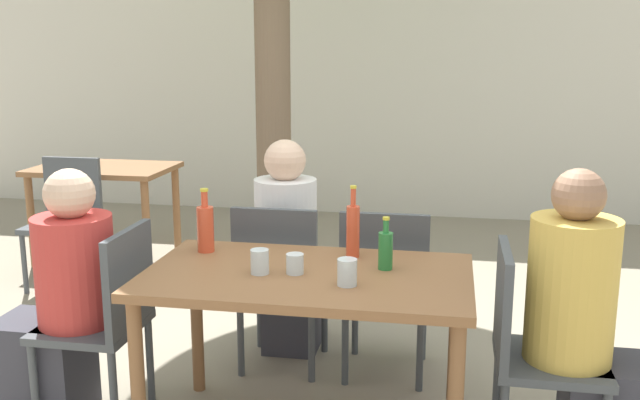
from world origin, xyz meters
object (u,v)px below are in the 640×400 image
(dining_table_back, at_px, (104,181))
(patio_chair_4, at_px, (67,213))
(patio_chair_0, at_px, (108,313))
(drinking_glass_2, at_px, (295,264))
(person_seated_0, at_px, (60,307))
(green_bottle_2, at_px, (386,249))
(drinking_glass_0, at_px, (260,262))
(person_seated_2, at_px, (290,259))
(patio_chair_2, at_px, (280,277))
(soda_bottle_0, at_px, (205,227))
(soda_bottle_1, at_px, (353,229))
(patio_chair_3, at_px, (385,284))
(drinking_glass_1, at_px, (347,272))
(dining_table_front, at_px, (307,293))
(patio_chair_1, at_px, (529,343))
(person_seated_1, at_px, (590,338))

(dining_table_back, bearing_deg, patio_chair_4, -90.00)
(patio_chair_0, xyz_separation_m, drinking_glass_2, (0.88, -0.03, 0.29))
(patio_chair_4, relative_size, person_seated_0, 0.77)
(green_bottle_2, distance_m, drinking_glass_0, 0.54)
(person_seated_2, bearing_deg, green_bottle_2, 128.01)
(person_seated_2, bearing_deg, patio_chair_4, -25.82)
(patio_chair_2, height_order, drinking_glass_0, patio_chair_2)
(drinking_glass_2, bearing_deg, soda_bottle_0, 152.55)
(person_seated_2, bearing_deg, person_seated_0, 44.55)
(patio_chair_2, xyz_separation_m, soda_bottle_1, (0.44, -0.38, 0.38))
(patio_chair_3, xyz_separation_m, drinking_glass_2, (-0.32, -0.66, 0.29))
(patio_chair_4, distance_m, person_seated_2, 2.07)
(patio_chair_3, relative_size, person_seated_0, 0.77)
(dining_table_back, distance_m, patio_chair_0, 2.67)
(patio_chair_3, height_order, soda_bottle_0, soda_bottle_0)
(soda_bottle_1, distance_m, drinking_glass_1, 0.40)
(dining_table_front, bearing_deg, dining_table_back, 132.15)
(dining_table_front, bearing_deg, drinking_glass_2, -150.87)
(soda_bottle_1, xyz_separation_m, green_bottle_2, (0.16, -0.16, -0.04))
(patio_chair_3, relative_size, soda_bottle_1, 2.78)
(soda_bottle_1, bearing_deg, patio_chair_3, 72.47)
(patio_chair_1, distance_m, patio_chair_4, 3.55)
(drinking_glass_1, bearing_deg, drinking_glass_2, 155.40)
(drinking_glass_0, bearing_deg, person_seated_2, 95.26)
(dining_table_front, bearing_deg, person_seated_0, -180.00)
(patio_chair_3, relative_size, drinking_glass_2, 10.70)
(patio_chair_1, distance_m, person_seated_2, 1.49)
(person_seated_0, height_order, person_seated_2, person_seated_2)
(person_seated_1, bearing_deg, dining_table_back, 54.34)
(patio_chair_0, height_order, patio_chair_3, same)
(person_seated_0, xyz_separation_m, person_seated_2, (0.89, 0.87, 0.02))
(green_bottle_2, bearing_deg, person_seated_1, -7.11)
(dining_table_front, relative_size, patio_chair_3, 1.51)
(person_seated_2, relative_size, drinking_glass_1, 11.28)
(soda_bottle_0, xyz_separation_m, green_bottle_2, (0.85, -0.12, -0.03))
(soda_bottle_0, bearing_deg, dining_table_back, 127.00)
(patio_chair_1, xyz_separation_m, person_seated_1, (0.23, -0.00, 0.04))
(person_seated_0, distance_m, soda_bottle_1, 1.40)
(dining_table_front, relative_size, drinking_glass_2, 16.19)
(patio_chair_2, xyz_separation_m, drinking_glass_1, (0.47, -0.77, 0.30))
(dining_table_front, bearing_deg, person_seated_2, 107.66)
(patio_chair_2, relative_size, soda_bottle_1, 2.78)
(patio_chair_2, distance_m, soda_bottle_0, 0.60)
(patio_chair_0, bearing_deg, person_seated_0, -90.00)
(patio_chair_1, relative_size, drinking_glass_2, 10.70)
(dining_table_front, xyz_separation_m, drinking_glass_2, (-0.05, -0.03, 0.14))
(dining_table_back, height_order, drinking_glass_2, drinking_glass_2)
(patio_chair_0, height_order, soda_bottle_0, soda_bottle_0)
(patio_chair_1, distance_m, green_bottle_2, 0.70)
(person_seated_2, bearing_deg, patio_chair_1, 144.10)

